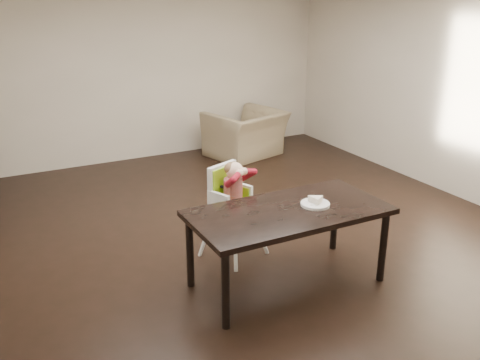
# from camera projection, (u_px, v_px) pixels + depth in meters

# --- Properties ---
(ground) EXTENTS (7.00, 7.00, 0.00)m
(ground) POSITION_uv_depth(u_px,v_px,m) (257.00, 239.00, 5.92)
(ground) COLOR black
(ground) RESTS_ON ground
(room_walls) EXTENTS (6.02, 7.02, 2.71)m
(room_walls) POSITION_uv_depth(u_px,v_px,m) (259.00, 70.00, 5.29)
(room_walls) COLOR #C0B59F
(room_walls) RESTS_ON ground
(dining_table) EXTENTS (1.80, 0.90, 0.75)m
(dining_table) POSITION_uv_depth(u_px,v_px,m) (289.00, 218.00, 4.83)
(dining_table) COLOR black
(dining_table) RESTS_ON ground
(high_chair) EXTENTS (0.55, 0.55, 1.02)m
(high_chair) POSITION_uv_depth(u_px,v_px,m) (232.00, 190.00, 5.35)
(high_chair) COLOR white
(high_chair) RESTS_ON ground
(plate) EXTENTS (0.31, 0.31, 0.08)m
(plate) POSITION_uv_depth(u_px,v_px,m) (316.00, 202.00, 4.89)
(plate) COLOR white
(plate) RESTS_ON dining_table
(armchair) EXTENTS (1.29, 1.02, 0.99)m
(armchair) POSITION_uv_depth(u_px,v_px,m) (246.00, 126.00, 8.68)
(armchair) COLOR #94815E
(armchair) RESTS_ON ground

